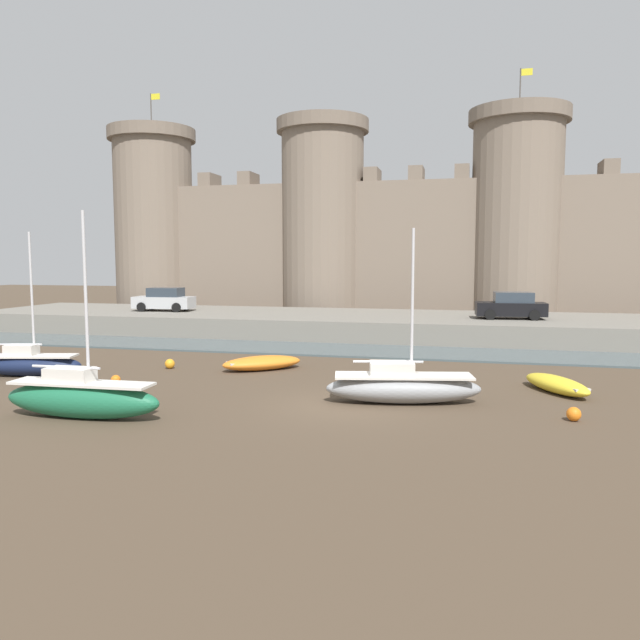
{
  "coord_description": "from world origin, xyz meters",
  "views": [
    {
      "loc": [
        4.28,
        -20.43,
        5.01
      ],
      "look_at": [
        -1.61,
        4.01,
        2.5
      ],
      "focal_mm": 35.0,
      "sensor_mm": 36.0,
      "label": 1
    }
  ],
  "objects": [
    {
      "name": "ground_plane",
      "position": [
        0.0,
        0.0,
        0.0
      ],
      "size": [
        160.0,
        160.0,
        0.0
      ],
      "primitive_type": "plane",
      "color": "#4C3D2D"
    },
    {
      "name": "water_channel",
      "position": [
        0.0,
        12.28,
        0.05
      ],
      "size": [
        80.0,
        4.5,
        0.1
      ],
      "primitive_type": "cube",
      "color": "#47565B",
      "rests_on": "ground"
    },
    {
      "name": "quay_road",
      "position": [
        0.0,
        19.53,
        0.66
      ],
      "size": [
        57.49,
        10.0,
        1.33
      ],
      "primitive_type": "cube",
      "color": "slate",
      "rests_on": "ground"
    },
    {
      "name": "castle",
      "position": [
        -0.0,
        29.7,
        7.3
      ],
      "size": [
        52.94,
        7.44,
        19.07
      ],
      "color": "#7A6B5B",
      "rests_on": "ground"
    },
    {
      "name": "rowboat_midflat_centre",
      "position": [
        7.52,
        3.92,
        0.32
      ],
      "size": [
        2.68,
        3.61,
        0.61
      ],
      "color": "yellow",
      "rests_on": "ground"
    },
    {
      "name": "sailboat_midflat_left",
      "position": [
        2.09,
        0.85,
        0.59
      ],
      "size": [
        5.54,
        2.48,
        6.01
      ],
      "color": "gray",
      "rests_on": "ground"
    },
    {
      "name": "sailboat_near_channel_left",
      "position": [
        -13.89,
        2.13,
        0.56
      ],
      "size": [
        4.56,
        2.19,
        6.09
      ],
      "color": "#141E3D",
      "rests_on": "ground"
    },
    {
      "name": "sailboat_near_channel_right",
      "position": [
        -7.47,
        -3.56,
        0.67
      ],
      "size": [
        5.26,
        1.31,
        6.45
      ],
      "color": "#1E6B47",
      "rests_on": "ground"
    },
    {
      "name": "rowboat_foreground_right",
      "position": [
        -4.73,
        5.82,
        0.33
      ],
      "size": [
        3.72,
        3.35,
        0.63
      ],
      "color": "orange",
      "rests_on": "ground"
    },
    {
      "name": "mooring_buoy_near_shore",
      "position": [
        -8.89,
        5.13,
        0.22
      ],
      "size": [
        0.44,
        0.44,
        0.44
      ],
      "primitive_type": "sphere",
      "color": "orange",
      "rests_on": "ground"
    },
    {
      "name": "mooring_buoy_off_centre",
      "position": [
        7.48,
        -0.34,
        0.22
      ],
      "size": [
        0.44,
        0.44,
        0.44
      ],
      "primitive_type": "sphere",
      "color": "orange",
      "rests_on": "ground"
    },
    {
      "name": "mooring_buoy_mid_mud",
      "position": [
        -9.32,
        1.37,
        0.19
      ],
      "size": [
        0.38,
        0.38,
        0.38
      ],
      "primitive_type": "sphere",
      "color": "orange",
      "rests_on": "ground"
    },
    {
      "name": "car_quay_centre_east",
      "position": [
        -16.41,
        19.12,
        2.11
      ],
      "size": [
        4.2,
        2.09,
        1.62
      ],
      "color": "#B2B5B7",
      "rests_on": "quay_road"
    },
    {
      "name": "car_quay_east",
      "position": [
        6.74,
        18.84,
        2.11
      ],
      "size": [
        4.2,
        2.09,
        1.62
      ],
      "color": "black",
      "rests_on": "quay_road"
    }
  ]
}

